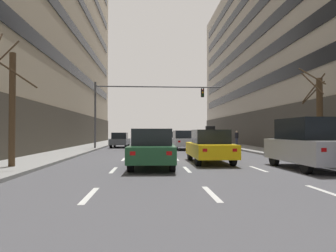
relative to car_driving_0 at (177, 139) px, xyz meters
name	(u,v)px	position (x,y,z in m)	size (l,w,h in m)	color
ground_plane	(180,162)	(-1.54, -18.51, -0.77)	(120.00, 120.00, 0.00)	#515156
sidewalk_left	(29,162)	(-9.32, -18.51, -0.70)	(3.10, 80.00, 0.14)	gray
sidewalk_right	(322,160)	(6.25, -18.51, -0.70)	(3.10, 80.00, 0.14)	gray
lane_stripe_l1_s2	(90,195)	(-4.65, -26.51, -0.77)	(0.16, 2.00, 0.01)	silver
lane_stripe_l1_s3	(113,170)	(-4.65, -21.51, -0.77)	(0.16, 2.00, 0.01)	silver
lane_stripe_l1_s4	(124,159)	(-4.65, -16.51, -0.77)	(0.16, 2.00, 0.01)	silver
lane_stripe_l1_s5	(129,153)	(-4.65, -11.51, -0.77)	(0.16, 2.00, 0.01)	silver
lane_stripe_l1_s6	(133,149)	(-4.65, -6.51, -0.77)	(0.16, 2.00, 0.01)	silver
lane_stripe_l1_s7	(135,147)	(-4.65, -1.51, -0.77)	(0.16, 2.00, 0.01)	silver
lane_stripe_l1_s8	(137,145)	(-4.65, 3.49, -0.77)	(0.16, 2.00, 0.01)	silver
lane_stripe_l1_s9	(139,143)	(-4.65, 8.49, -0.77)	(0.16, 2.00, 0.01)	silver
lane_stripe_l1_s10	(140,142)	(-4.65, 13.49, -0.77)	(0.16, 2.00, 0.01)	silver
lane_stripe_l2_s2	(211,194)	(-1.54, -26.51, -0.77)	(0.16, 2.00, 0.01)	silver
lane_stripe_l2_s3	(187,169)	(-1.54, -21.51, -0.77)	(0.16, 2.00, 0.01)	silver
lane_stripe_l2_s4	(176,159)	(-1.54, -16.51, -0.77)	(0.16, 2.00, 0.01)	silver
lane_stripe_l2_s5	(170,153)	(-1.54, -11.51, -0.77)	(0.16, 2.00, 0.01)	silver
lane_stripe_l2_s6	(167,149)	(-1.54, -6.51, -0.77)	(0.16, 2.00, 0.01)	silver
lane_stripe_l2_s7	(164,147)	(-1.54, -1.51, -0.77)	(0.16, 2.00, 0.01)	silver
lane_stripe_l2_s8	(162,145)	(-1.54, 3.49, -0.77)	(0.16, 2.00, 0.01)	silver
lane_stripe_l2_s9	(160,143)	(-1.54, 8.49, -0.77)	(0.16, 2.00, 0.01)	silver
lane_stripe_l2_s10	(159,142)	(-1.54, 13.49, -0.77)	(0.16, 2.00, 0.01)	silver
lane_stripe_l3_s2	(327,192)	(1.58, -26.51, -0.77)	(0.16, 2.00, 0.01)	silver
lane_stripe_l3_s3	(258,169)	(1.58, -21.51, -0.77)	(0.16, 2.00, 0.01)	silver
lane_stripe_l3_s4	(228,159)	(1.58, -16.51, -0.77)	(0.16, 2.00, 0.01)	silver
lane_stripe_l3_s5	(211,153)	(1.58, -11.51, -0.77)	(0.16, 2.00, 0.01)	silver
lane_stripe_l3_s6	(200,149)	(1.58, -6.51, -0.77)	(0.16, 2.00, 0.01)	silver
lane_stripe_l3_s7	(192,147)	(1.58, -1.51, -0.77)	(0.16, 2.00, 0.01)	silver
lane_stripe_l3_s8	(186,145)	(1.58, 3.49, -0.77)	(0.16, 2.00, 0.01)	silver
lane_stripe_l3_s9	(182,143)	(1.58, 8.49, -0.77)	(0.16, 2.00, 0.01)	silver
lane_stripe_l3_s10	(179,142)	(1.58, 13.49, -0.77)	(0.16, 2.00, 0.01)	silver
car_driving_0	(177,139)	(0.00, 0.00, 0.00)	(1.91, 4.24, 1.56)	black
car_driving_1	(183,140)	(-0.04, -6.84, 0.09)	(2.15, 4.74, 1.75)	black
car_driving_2	(152,149)	(-3.01, -20.76, 0.09)	(2.10, 4.72, 1.75)	black
car_driving_3	(120,140)	(-6.21, -2.76, 0.00)	(1.88, 4.20, 1.55)	black
taxi_driving_4	(210,147)	(-0.01, -18.87, 0.08)	(1.93, 4.61, 1.91)	black
car_driving_5	(170,137)	(0.07, 10.95, 0.06)	(1.91, 4.52, 1.69)	black
car_parked_1	(307,144)	(3.65, -21.71, 0.33)	(2.00, 4.59, 2.20)	black
traffic_signal_0	(138,100)	(-4.25, -6.26, 3.82)	(11.94, 0.35, 6.13)	#4C4C51
street_tree_0	(319,116)	(5.92, -18.85, 1.68)	(1.71, 1.71, 4.94)	#4C3823
street_tree_1	(12,105)	(-9.03, -21.09, 1.98)	(2.06, 2.06, 5.89)	#4C3823
pedestrian_1	(237,137)	(5.83, -4.11, 0.30)	(0.32, 0.49, 1.61)	#383D59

